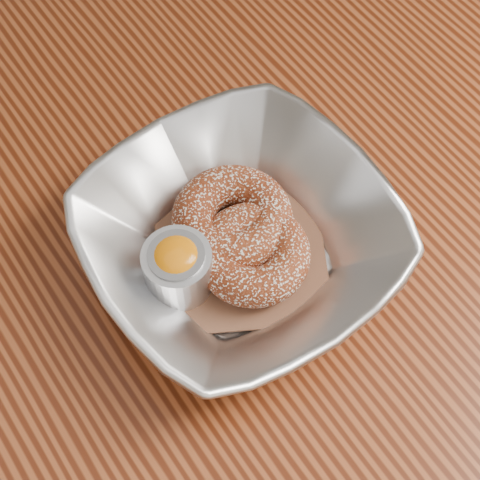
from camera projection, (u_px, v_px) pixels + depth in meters
ground_plane at (220, 422)px, 1.32m from camera, size 4.00×4.00×0.00m
table at (205, 251)px, 0.75m from camera, size 1.20×0.80×0.75m
serving_bowl at (240, 239)px, 0.61m from camera, size 0.25×0.25×0.06m
parchment at (240, 252)px, 0.63m from camera, size 0.20×0.20×0.00m
donut_back at (232, 219)px, 0.62m from camera, size 0.13×0.13×0.04m
donut_front at (253, 254)px, 0.61m from camera, size 0.10×0.10×0.03m
ramekin at (178, 267)px, 0.59m from camera, size 0.06×0.06×0.05m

